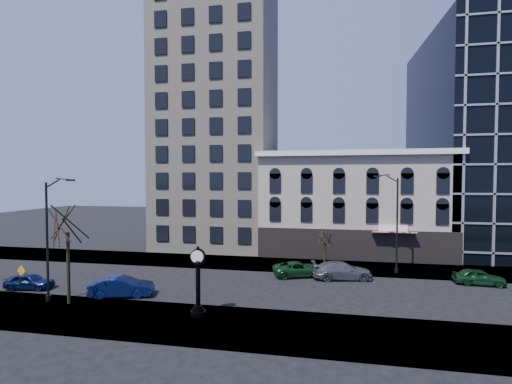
% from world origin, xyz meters
% --- Properties ---
extents(ground, '(160.00, 160.00, 0.00)m').
position_xyz_m(ground, '(0.00, 0.00, 0.00)').
color(ground, black).
rests_on(ground, ground).
extents(sidewalk_far, '(160.00, 6.00, 0.12)m').
position_xyz_m(sidewalk_far, '(0.00, 8.00, 0.06)').
color(sidewalk_far, gray).
rests_on(sidewalk_far, ground).
extents(sidewalk_near, '(160.00, 6.00, 0.12)m').
position_xyz_m(sidewalk_near, '(0.00, -8.00, 0.06)').
color(sidewalk_near, gray).
rests_on(sidewalk_near, ground).
extents(cream_tower, '(15.90, 15.40, 42.50)m').
position_xyz_m(cream_tower, '(-6.11, 18.88, 19.32)').
color(cream_tower, '#BAB096').
rests_on(cream_tower, ground).
extents(victorian_row, '(22.60, 11.19, 12.50)m').
position_xyz_m(victorian_row, '(12.00, 15.89, 6.00)').
color(victorian_row, '#A99D8B').
rests_on(victorian_row, ground).
extents(glass_office, '(20.00, 20.15, 28.00)m').
position_xyz_m(glass_office, '(32.00, 20.91, 14.00)').
color(glass_office, black).
rests_on(glass_office, ground).
extents(street_clock, '(1.05, 1.05, 4.63)m').
position_xyz_m(street_clock, '(0.02, -6.87, 2.22)').
color(street_clock, black).
rests_on(street_clock, sidewalk_near).
extents(street_lamp_near, '(2.43, 0.53, 9.38)m').
position_xyz_m(street_lamp_near, '(-11.25, -6.24, 7.20)').
color(street_lamp_near, black).
rests_on(street_lamp_near, sidewalk_near).
extents(street_lamp_far, '(2.53, 0.42, 9.78)m').
position_xyz_m(street_lamp_far, '(14.75, 6.46, 7.50)').
color(street_lamp_far, black).
rests_on(street_lamp_far, sidewalk_far).
extents(bare_tree_near, '(4.91, 4.91, 8.43)m').
position_xyz_m(bare_tree_near, '(-10.04, -6.51, 6.50)').
color(bare_tree_near, black).
rests_on(bare_tree_near, sidewalk_near).
extents(bare_tree_far, '(2.87, 2.87, 4.93)m').
position_xyz_m(bare_tree_far, '(8.62, 6.75, 3.83)').
color(bare_tree_far, black).
rests_on(bare_tree_far, sidewalk_far).
extents(warning_sign, '(0.83, 0.22, 2.57)m').
position_xyz_m(warning_sign, '(-14.22, -6.32, 1.89)').
color(warning_sign, black).
rests_on(warning_sign, sidewalk_near).
extents(car_near_a, '(4.02, 2.05, 1.31)m').
position_xyz_m(car_near_a, '(-15.94, -3.81, 0.65)').
color(car_near_a, '#0C194C').
rests_on(car_near_a, ground).
extents(car_near_b, '(5.04, 2.93, 1.57)m').
position_xyz_m(car_near_b, '(-7.25, -4.15, 0.78)').
color(car_near_b, '#0C194C').
rests_on(car_near_b, ground).
extents(car_far_a, '(5.40, 3.76, 1.37)m').
position_xyz_m(car_far_a, '(6.14, 4.06, 0.68)').
color(car_far_a, '#143F1E').
rests_on(car_far_a, ground).
extents(car_far_b, '(5.77, 3.18, 1.58)m').
position_xyz_m(car_far_b, '(10.10, 3.83, 0.79)').
color(car_far_b, '#595B60').
rests_on(car_far_b, ground).
extents(car_far_c, '(4.16, 1.91, 1.38)m').
position_xyz_m(car_far_c, '(21.76, 4.12, 0.69)').
color(car_far_c, '#143F1E').
rests_on(car_far_c, ground).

